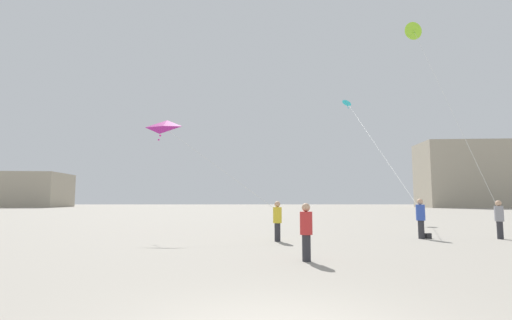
{
  "coord_description": "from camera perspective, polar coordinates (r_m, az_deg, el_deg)",
  "views": [
    {
      "loc": [
        -0.41,
        -5.12,
        1.75
      ],
      "look_at": [
        0.0,
        19.11,
        4.27
      ],
      "focal_mm": 27.06,
      "sensor_mm": 36.0,
      "label": 1
    }
  ],
  "objects": [
    {
      "name": "kite_cyan_diamond",
      "position": [
        37.64,
        13.42,
        8.06
      ],
      "size": [
        2.02,
        18.78,
        10.01
      ],
      "color": "#1EB2C6"
    },
    {
      "name": "kite_lime_diamond",
      "position": [
        31.56,
        22.32,
        17.17
      ],
      "size": [
        1.41,
        10.0,
        13.29
      ],
      "color": "#8CD12D"
    },
    {
      "name": "handbag_beside_flyer",
      "position": [
        19.6,
        24.1,
        -10.21
      ],
      "size": [
        0.35,
        0.27,
        0.24
      ],
      "primitive_type": "cube",
      "rotation": [
        0.0,
        0.0,
        0.47
      ],
      "color": "black",
      "rests_on": "ground_plane"
    },
    {
      "name": "kite_magenta_delta",
      "position": [
        20.71,
        -13.43,
        4.68
      ],
      "size": [
        6.5,
        3.78,
        4.62
      ],
      "color": "#D12899"
    },
    {
      "name": "building_left_hall",
      "position": [
        111.0,
        -30.5,
        -3.85
      ],
      "size": [
        17.57,
        16.19,
        8.39
      ],
      "color": "#A39984",
      "rests_on": "ground_plane"
    },
    {
      "name": "building_centre_hall",
      "position": [
        104.54,
        29.78,
        -1.91
      ],
      "size": [
        26.13,
        13.73,
        15.33
      ],
      "color": "#A39984",
      "rests_on": "ground_plane"
    },
    {
      "name": "person_in_blue",
      "position": [
        19.31,
        23.16,
        -7.72
      ],
      "size": [
        0.39,
        0.39,
        1.81
      ],
      "rotation": [
        0.0,
        0.0,
        3.72
      ],
      "color": "#2D2D33",
      "rests_on": "ground_plane"
    },
    {
      "name": "person_in_yellow",
      "position": [
        16.68,
        3.18,
        -8.75
      ],
      "size": [
        0.37,
        0.37,
        1.7
      ],
      "rotation": [
        0.0,
        0.0,
        3.57
      ],
      "color": "#2D2D33",
      "rests_on": "ground_plane"
    },
    {
      "name": "person_in_red",
      "position": [
        11.42,
        7.43,
        -10.11
      ],
      "size": [
        0.36,
        0.36,
        1.66
      ],
      "rotation": [
        0.0,
        0.0,
        1.12
      ],
      "color": "#2D2D33",
      "rests_on": "ground_plane"
    },
    {
      "name": "person_in_grey",
      "position": [
        20.81,
        32.29,
        -7.23
      ],
      "size": [
        0.38,
        0.38,
        1.74
      ],
      "rotation": [
        0.0,
        0.0,
        0.8
      ],
      "color": "#2D2D33",
      "rests_on": "ground_plane"
    }
  ]
}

